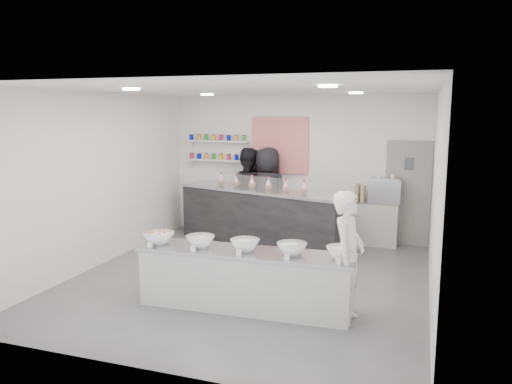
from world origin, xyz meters
TOP-DOWN VIEW (x-y plane):
  - floor at (0.00, 0.00)m, footprint 6.00×6.00m
  - ceiling at (0.00, 0.00)m, footprint 6.00×6.00m
  - back_wall at (0.00, 3.00)m, footprint 5.50×0.00m
  - left_wall at (-2.75, 0.00)m, footprint 0.00×6.00m
  - right_wall at (2.75, 0.00)m, footprint 0.00×6.00m
  - back_door at (2.30, 2.97)m, footprint 0.88×0.04m
  - pattern_panel at (-0.35, 2.98)m, footprint 1.25×0.03m
  - jar_shelf_lower at (-1.75, 2.90)m, footprint 1.45×0.22m
  - jar_shelf_upper at (-1.75, 2.90)m, footprint 1.45×0.22m
  - preserve_jars at (-1.75, 2.88)m, footprint 1.45×0.10m
  - downlight_0 at (-1.40, -1.00)m, footprint 0.24×0.24m
  - downlight_1 at (1.40, -1.00)m, footprint 0.24×0.24m
  - downlight_2 at (-1.40, 1.60)m, footprint 0.24×0.24m
  - downlight_3 at (1.40, 1.60)m, footprint 0.24×0.24m
  - prep_counter at (0.34, -1.11)m, footprint 3.00×0.77m
  - back_bar at (-0.49, 2.07)m, footprint 3.70×1.67m
  - sneeze_guard at (-0.58, 1.76)m, footprint 3.46×1.03m
  - espresso_ledge at (1.55, 2.78)m, footprint 1.20×0.38m
  - espresso_machine at (1.87, 2.78)m, footprint 0.61×0.42m
  - cup_stacks at (1.39, 2.78)m, footprint 0.24×0.24m
  - prep_bowls at (0.34, -1.11)m, footprint 3.02×0.59m
  - label_cards at (0.33, -1.63)m, footprint 2.66×0.04m
  - cookie_bags at (-0.49, 2.07)m, footprint 2.10×0.74m
  - woman_prep at (1.72, -1.06)m, footprint 0.47×0.66m
  - staff_left at (-0.96, 2.60)m, footprint 1.04×0.87m
  - staff_right at (-0.50, 2.60)m, footprint 1.06×0.80m

SIDE VIEW (x-z plane):
  - floor at x=0.00m, z-range 0.00..0.00m
  - prep_counter at x=0.34m, z-range 0.00..0.81m
  - espresso_ledge at x=1.55m, z-range 0.00..0.89m
  - back_bar at x=-0.49m, z-range 0.00..1.13m
  - label_cards at x=0.33m, z-range 0.81..0.88m
  - woman_prep at x=1.72m, z-range 0.00..1.70m
  - prep_bowls at x=0.34m, z-range 0.81..0.97m
  - staff_left at x=-0.96m, z-range 0.00..1.92m
  - staff_right at x=-0.50m, z-range 0.00..1.94m
  - back_door at x=2.30m, z-range 0.00..2.10m
  - cup_stacks at x=1.39m, z-range 0.89..1.21m
  - espresso_machine at x=1.87m, z-range 0.89..1.36m
  - cookie_bags at x=-0.49m, z-range 1.13..1.40m
  - sneeze_guard at x=-0.58m, z-range 1.13..1.44m
  - back_wall at x=0.00m, z-range -1.25..4.25m
  - left_wall at x=-2.75m, z-range -1.50..4.50m
  - right_wall at x=2.75m, z-range -1.50..4.50m
  - jar_shelf_lower at x=-1.75m, z-range 1.58..1.62m
  - preserve_jars at x=-1.75m, z-range 1.60..2.16m
  - pattern_panel at x=-0.35m, z-range 1.35..2.55m
  - jar_shelf_upper at x=-1.75m, z-range 2.00..2.04m
  - downlight_0 at x=-1.40m, z-range 2.97..2.99m
  - downlight_1 at x=1.40m, z-range 2.97..2.99m
  - downlight_2 at x=-1.40m, z-range 2.97..2.99m
  - downlight_3 at x=1.40m, z-range 2.97..2.99m
  - ceiling at x=0.00m, z-range 3.00..3.00m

